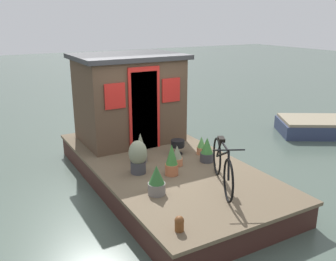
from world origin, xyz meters
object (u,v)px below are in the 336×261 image
(potted_plant_succulent, at_px, (138,157))
(potted_plant_thyme, at_px, (172,160))
(houseboat_cabin, at_px, (129,97))
(potted_plant_basil, at_px, (201,146))
(mooring_bollard, at_px, (179,223))
(potted_plant_sage, at_px, (177,156))
(dinghy_boat, at_px, (325,127))
(potted_plant_rosemary, at_px, (207,150))
(charcoal_grill, at_px, (178,144))
(potted_plant_geranium, at_px, (141,148))
(bicycle, at_px, (222,165))
(potted_plant_fern, at_px, (157,181))

(potted_plant_succulent, bearing_deg, potted_plant_thyme, -126.88)
(houseboat_cabin, xyz_separation_m, potted_plant_succulent, (-1.91, 0.68, -0.68))
(potted_plant_basil, bearing_deg, houseboat_cabin, 28.08)
(mooring_bollard, bearing_deg, potted_plant_sage, -30.03)
(potted_plant_succulent, bearing_deg, dinghy_boat, -82.18)
(potted_plant_sage, relative_size, dinghy_boat, 0.14)
(dinghy_boat, bearing_deg, potted_plant_sage, 99.37)
(potted_plant_rosemary, xyz_separation_m, charcoal_grill, (0.64, 0.29, -0.02))
(charcoal_grill, xyz_separation_m, dinghy_boat, (0.38, -5.19, -0.47))
(potted_plant_sage, distance_m, mooring_bollard, 2.31)
(potted_plant_thyme, bearing_deg, potted_plant_succulent, 53.12)
(potted_plant_sage, bearing_deg, potted_plant_basil, -69.96)
(potted_plant_basil, height_order, potted_plant_thyme, potted_plant_thyme)
(potted_plant_geranium, distance_m, potted_plant_thyme, 0.88)
(potted_plant_sage, xyz_separation_m, charcoal_grill, (0.53, -0.33, 0.02))
(houseboat_cabin, relative_size, bicycle, 1.52)
(potted_plant_basil, xyz_separation_m, potted_plant_sage, (-0.28, 0.76, 0.01))
(houseboat_cabin, height_order, potted_plant_geranium, houseboat_cabin)
(houseboat_cabin, distance_m, mooring_bollard, 4.17)
(potted_plant_basil, xyz_separation_m, potted_plant_geranium, (0.23, 1.30, 0.10))
(potted_plant_basil, bearing_deg, bicycle, 158.55)
(houseboat_cabin, distance_m, potted_plant_sage, 2.12)
(potted_plant_fern, xyz_separation_m, potted_plant_geranium, (1.39, -0.37, 0.05))
(potted_plant_succulent, bearing_deg, mooring_bollard, 170.51)
(bicycle, relative_size, potted_plant_geranium, 2.59)
(bicycle, height_order, potted_plant_rosemary, bicycle)
(potted_plant_fern, distance_m, potted_plant_rosemary, 1.71)
(potted_plant_sage, xyz_separation_m, potted_plant_geranium, (0.51, 0.54, 0.09))
(houseboat_cabin, bearing_deg, potted_plant_fern, 164.62)
(potted_plant_thyme, relative_size, charcoal_grill, 1.91)
(bicycle, bearing_deg, potted_plant_sage, 9.38)
(houseboat_cabin, relative_size, mooring_bollard, 10.80)
(potted_plant_sage, height_order, dinghy_boat, potted_plant_sage)
(potted_plant_fern, distance_m, dinghy_boat, 6.70)
(mooring_bollard, bearing_deg, potted_plant_rosemary, -43.41)
(potted_plant_rosemary, bearing_deg, dinghy_boat, -78.16)
(potted_plant_geranium, bearing_deg, potted_plant_sage, -133.56)
(houseboat_cabin, bearing_deg, mooring_bollard, 165.51)
(houseboat_cabin, xyz_separation_m, potted_plant_basil, (-1.68, -0.89, -0.82))
(potted_plant_succulent, relative_size, potted_plant_rosemary, 1.26)
(potted_plant_rosemary, distance_m, dinghy_boat, 5.03)
(dinghy_boat, bearing_deg, bicycle, 111.30)
(potted_plant_sage, bearing_deg, houseboat_cabin, 3.89)
(bicycle, distance_m, potted_plant_thyme, 0.98)
(potted_plant_rosemary, bearing_deg, potted_plant_succulent, 83.75)
(potted_plant_thyme, relative_size, dinghy_boat, 0.20)
(bicycle, distance_m, potted_plant_basil, 1.57)
(charcoal_grill, relative_size, dinghy_boat, 0.11)
(potted_plant_fern, distance_m, mooring_bollard, 1.15)
(bicycle, xyz_separation_m, potted_plant_basil, (1.45, -0.57, -0.20))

